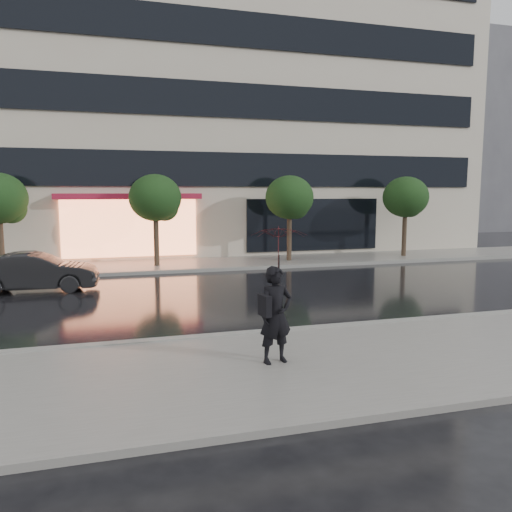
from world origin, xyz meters
name	(u,v)px	position (x,y,z in m)	size (l,w,h in m)	color
ground	(311,321)	(0.00, 0.00, 0.00)	(120.00, 120.00, 0.00)	black
sidewalk_near	(376,359)	(0.00, -3.25, 0.06)	(60.00, 4.50, 0.12)	slate
sidewalk_far	(224,263)	(0.00, 10.25, 0.06)	(60.00, 3.50, 0.12)	slate
curb_near	(327,328)	(0.00, -1.00, 0.07)	(60.00, 0.25, 0.14)	gray
curb_far	(233,269)	(0.00, 8.50, 0.07)	(60.00, 0.25, 0.14)	gray
office_building	(194,91)	(0.00, 17.97, 9.00)	(30.00, 12.76, 18.00)	beige
bg_building_right	(461,139)	(26.00, 28.00, 8.00)	(12.00, 12.00, 16.00)	#4C4C54
tree_far_west	(0,200)	(-8.94, 10.03, 2.92)	(2.20, 2.20, 3.99)	#33261C
tree_mid_west	(157,200)	(-2.94, 10.03, 2.92)	(2.20, 2.20, 3.99)	#33261C
tree_mid_east	(291,199)	(3.06, 10.03, 2.92)	(2.20, 2.20, 3.99)	#33261C
tree_far_east	(406,199)	(9.06, 10.03, 2.92)	(2.20, 2.20, 3.99)	#33261C
parked_car	(36,272)	(-7.24, 6.00, 0.64)	(1.36, 3.89, 1.28)	black
pedestrian_with_umbrella	(278,274)	(-1.91, -3.02, 1.77)	(1.17, 1.19, 2.52)	black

